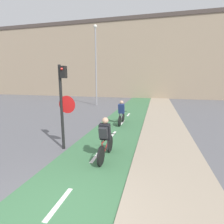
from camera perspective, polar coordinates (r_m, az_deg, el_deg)
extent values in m
plane|color=#5B5B60|center=(4.25, -20.84, -30.49)|extent=(120.00, 120.00, 0.00)
cube|color=#3D7047|center=(4.25, -20.85, -30.39)|extent=(2.64, 60.00, 0.02)
cube|color=white|center=(4.56, -16.87, -26.66)|extent=(0.12, 1.10, 0.00)
cube|color=white|center=(6.50, -5.19, -14.12)|extent=(0.12, 1.10, 0.00)
cube|color=white|center=(8.73, 0.27, -7.41)|extent=(0.12, 1.10, 0.00)
cube|color=white|center=(11.08, 3.39, -3.45)|extent=(0.12, 1.10, 0.00)
cube|color=white|center=(13.48, 5.38, -0.88)|extent=(0.12, 1.10, 0.00)
cube|color=gray|center=(27.78, 10.40, 15.87)|extent=(60.00, 5.00, 10.50)
cube|color=#473D38|center=(28.80, 10.82, 26.83)|extent=(60.00, 5.20, 0.50)
cylinder|color=black|center=(6.97, -16.12, 1.11)|extent=(0.11, 0.11, 3.26)
cube|color=black|center=(6.80, -15.58, 12.44)|extent=(0.20, 0.20, 0.44)
sphere|color=red|center=(6.71, -16.10, 13.38)|extent=(0.09, 0.09, 0.09)
cone|color=red|center=(6.82, -14.51, 2.38)|extent=(0.67, 0.01, 0.67)
cone|color=silver|center=(6.83, -14.48, 2.38)|extent=(0.60, 0.02, 0.60)
cylinder|color=gray|center=(18.19, -5.25, 14.11)|extent=(0.14, 0.14, 7.59)
sphere|color=silver|center=(18.82, -5.48, 26.05)|extent=(0.36, 0.36, 0.36)
cylinder|color=black|center=(5.76, -3.63, -14.19)|extent=(0.07, 0.65, 0.65)
cylinder|color=black|center=(6.74, -0.70, -10.32)|extent=(0.07, 0.65, 0.65)
cylinder|color=maroon|center=(6.37, -1.51, -9.98)|extent=(0.04, 0.71, 0.40)
cylinder|color=maroon|center=(5.91, -2.89, -11.55)|extent=(0.04, 0.37, 0.43)
cylinder|color=maroon|center=(6.15, -1.96, -8.76)|extent=(0.04, 1.03, 0.07)
cylinder|color=maroon|center=(5.95, -2.99, -13.43)|extent=(0.04, 0.42, 0.05)
cylinder|color=black|center=(6.61, -0.71, -7.02)|extent=(0.46, 0.03, 0.03)
cube|color=black|center=(5.94, -2.31, -6.46)|extent=(0.36, 0.31, 0.59)
sphere|color=tan|center=(5.88, -2.23, -2.81)|extent=(0.22, 0.22, 0.22)
cylinder|color=#232328|center=(6.08, -3.29, -10.37)|extent=(0.04, 0.07, 0.41)
cylinder|color=#232328|center=(6.03, -1.45, -10.56)|extent=(0.04, 0.07, 0.41)
cube|color=#28282D|center=(5.77, -2.82, -6.78)|extent=(0.28, 0.23, 0.39)
cylinder|color=black|center=(10.20, 2.54, -3.00)|extent=(0.07, 0.63, 0.63)
cylinder|color=black|center=(11.22, 3.65, -1.72)|extent=(0.07, 0.63, 0.63)
cylinder|color=slate|center=(10.87, 3.34, -1.23)|extent=(0.04, 0.68, 0.40)
cylinder|color=slate|center=(10.39, 2.82, -1.71)|extent=(0.04, 0.35, 0.42)
cylinder|color=slate|center=(10.67, 3.18, -0.38)|extent=(0.04, 0.99, 0.07)
cylinder|color=slate|center=(10.39, 2.77, -2.78)|extent=(0.04, 0.41, 0.05)
cylinder|color=black|center=(11.14, 3.67, 0.28)|extent=(0.46, 0.03, 0.03)
cube|color=navy|center=(10.50, 3.08, 1.08)|extent=(0.36, 0.31, 0.59)
sphere|color=tan|center=(10.48, 3.14, 3.16)|extent=(0.22, 0.22, 0.22)
cylinder|color=#232328|center=(10.57, 2.49, -1.21)|extent=(0.04, 0.07, 0.40)
cylinder|color=#232328|center=(10.53, 3.55, -1.26)|extent=(0.04, 0.07, 0.40)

